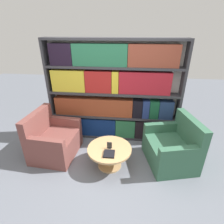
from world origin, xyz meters
The scene contains 7 objects.
ground_plane centered at (0.00, 0.00, 0.00)m, with size 14.00×14.00×0.00m, color slate.
bookshelf centered at (-0.05, 1.29, 1.12)m, with size 2.88×0.30×2.24m.
armchair_left centered at (-1.16, 0.50, 0.32)m, with size 0.88×1.00×0.94m.
armchair_right centered at (1.22, 0.51, 0.32)m, with size 1.01×1.10×0.94m.
coffee_table centered at (0.03, 0.27, 0.29)m, with size 0.82×0.82×0.41m.
table_sign centered at (0.03, 0.27, 0.46)m, with size 0.09×0.06×0.13m.
stray_book centered at (0.04, 0.09, 0.43)m, with size 0.20×0.21×0.03m.
Camera 1 is at (0.36, -2.31, 2.42)m, focal length 28.00 mm.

